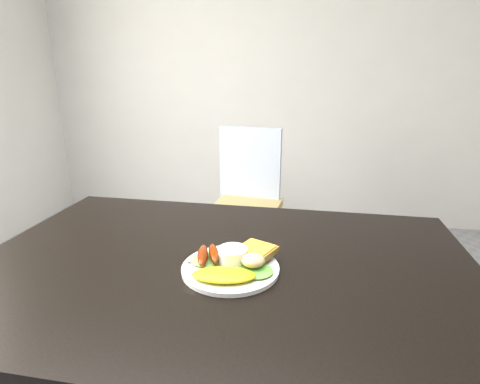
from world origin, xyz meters
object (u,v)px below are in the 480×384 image
dining_table (223,269)px  plate (230,268)px  dining_chair (245,209)px  person (231,156)px

dining_table → plate: plate is taller
dining_chair → person: bearing=-86.4°
plate → dining_chair: bearing=98.1°
dining_chair → plate: size_ratio=1.64×
dining_table → plate: 0.05m
dining_table → plate: (0.03, -0.04, 0.03)m
plate → person: bearing=101.8°
dining_table → person: person is taller
dining_table → plate: size_ratio=5.38×
dining_chair → plate: bearing=-75.3°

